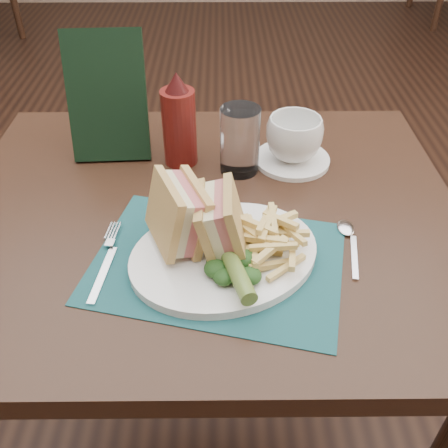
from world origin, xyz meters
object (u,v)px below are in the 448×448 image
ketchup_bottle (179,119)px  coffee_cup (294,138)px  sandwich_half_a (164,216)px  drinking_glass (240,141)px  check_presenter (107,97)px  plate (224,255)px  sandwich_half_b (207,220)px  placemat (218,262)px  saucer (292,160)px  table_main (211,341)px

ketchup_bottle → coffee_cup: bearing=-1.2°
sandwich_half_a → drinking_glass: same height
coffee_cup → check_presenter: 0.37m
plate → sandwich_half_b: bearing=132.6°
drinking_glass → coffee_cup: bearing=14.6°
placemat → drinking_glass: size_ratio=2.93×
sandwich_half_b → saucer: size_ratio=0.70×
plate → sandwich_half_a: sandwich_half_a is taller
plate → coffee_cup: coffee_cup is taller
sandwich_half_b → coffee_cup: 0.32m
table_main → sandwich_half_b: (0.00, -0.12, 0.44)m
placemat → saucer: size_ratio=2.54×
placemat → check_presenter: check_presenter is taller
sandwich_half_b → table_main: bearing=92.6°
table_main → sandwich_half_a: 0.47m
table_main → sandwich_half_a: size_ratio=7.92×
sandwich_half_a → ketchup_bottle: bearing=66.3°
table_main → sandwich_half_b: size_ratio=8.63×
sandwich_half_b → saucer: (0.16, 0.27, -0.06)m
table_main → sandwich_half_b: sandwich_half_b is taller
sandwich_half_b → check_presenter: 0.38m
saucer → drinking_glass: bearing=-165.4°
plate → coffee_cup: (0.14, 0.28, 0.04)m
sandwich_half_b → ketchup_bottle: 0.28m
table_main → coffee_cup: 0.49m
saucer → placemat: bearing=-117.2°
sandwich_half_a → coffee_cup: 0.35m
placemat → saucer: (0.15, 0.29, 0.00)m
coffee_cup → table_main: bearing=-137.6°
sandwich_half_b → saucer: sandwich_half_b is taller
table_main → plate: size_ratio=3.00×
table_main → sandwich_half_b: 0.46m
drinking_glass → ketchup_bottle: 0.12m
sandwich_half_a → sandwich_half_b: sandwich_half_a is taller
drinking_glass → placemat: bearing=-99.1°
plate → sandwich_half_b: sandwich_half_b is taller
coffee_cup → sandwich_half_a: bearing=-130.5°
coffee_cup → sandwich_half_b: bearing=-121.1°
sandwich_half_a → saucer: 0.36m
sandwich_half_a → ketchup_bottle: (0.01, 0.27, 0.02)m
table_main → sandwich_half_b: bearing=-88.2°
placemat → sandwich_half_b: bearing=129.9°
plate → check_presenter: 0.41m
drinking_glass → sandwich_half_b: bearing=-103.2°
table_main → ketchup_bottle: bearing=108.9°
table_main → placemat: (0.02, -0.14, 0.38)m
check_presenter → sandwich_half_b: bearing=-61.3°
plate → saucer: (0.14, 0.28, -0.00)m
placemat → saucer: bearing=62.8°
table_main → ketchup_bottle: 0.50m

